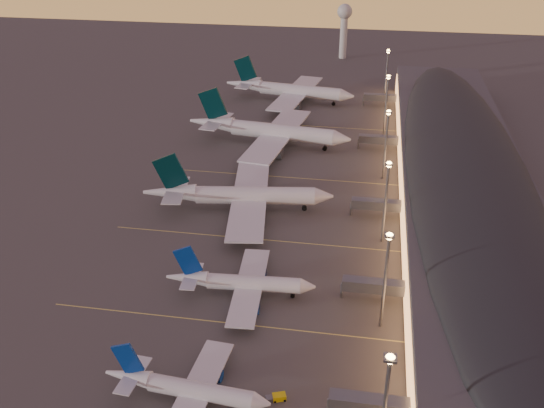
{
  "coord_description": "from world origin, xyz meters",
  "views": [
    {
      "loc": [
        29.62,
        -118.15,
        93.1
      ],
      "look_at": [
        2.0,
        45.0,
        7.0
      ],
      "focal_mm": 40.0,
      "sensor_mm": 36.0,
      "label": 1
    }
  ],
  "objects_px": {
    "airliner_wide_near": "(239,196)",
    "airliner_wide_far": "(289,90)",
    "airliner_wide_mid": "(268,131)",
    "radar_tower": "(344,22)",
    "baggage_tug_b": "(277,397)",
    "airliner_narrow_south": "(187,389)",
    "airliner_narrow_north": "(241,283)"
  },
  "relations": [
    {
      "from": "airliner_narrow_north",
      "to": "airliner_wide_mid",
      "type": "bearing_deg",
      "value": 92.26
    },
    {
      "from": "airliner_narrow_north",
      "to": "radar_tower",
      "type": "xyz_separation_m",
      "value": [
        9.7,
        253.03,
        18.3
      ]
    },
    {
      "from": "airliner_wide_mid",
      "to": "baggage_tug_b",
      "type": "distance_m",
      "value": 140.87
    },
    {
      "from": "radar_tower",
      "to": "airliner_narrow_south",
      "type": "bearing_deg",
      "value": -92.51
    },
    {
      "from": "airliner_narrow_north",
      "to": "radar_tower",
      "type": "height_order",
      "value": "radar_tower"
    },
    {
      "from": "airliner_wide_mid",
      "to": "airliner_wide_near",
      "type": "bearing_deg",
      "value": -81.95
    },
    {
      "from": "airliner_wide_mid",
      "to": "airliner_narrow_north",
      "type": "bearing_deg",
      "value": -76.33
    },
    {
      "from": "baggage_tug_b",
      "to": "airliner_wide_near",
      "type": "bearing_deg",
      "value": 88.17
    },
    {
      "from": "airliner_wide_near",
      "to": "airliner_wide_far",
      "type": "height_order",
      "value": "airliner_wide_far"
    },
    {
      "from": "airliner_wide_near",
      "to": "baggage_tug_b",
      "type": "xyz_separation_m",
      "value": [
        25.5,
        -80.17,
        -4.53
      ]
    },
    {
      "from": "airliner_narrow_south",
      "to": "airliner_wide_far",
      "type": "distance_m",
      "value": 200.1
    },
    {
      "from": "airliner_wide_far",
      "to": "airliner_narrow_south",
      "type": "bearing_deg",
      "value": -78.96
    },
    {
      "from": "airliner_wide_mid",
      "to": "radar_tower",
      "type": "relative_size",
      "value": 2.11
    },
    {
      "from": "airliner_wide_near",
      "to": "airliner_wide_far",
      "type": "xyz_separation_m",
      "value": [
        -0.23,
        116.36,
        0.3
      ]
    },
    {
      "from": "airliner_wide_mid",
      "to": "airliner_wide_far",
      "type": "relative_size",
      "value": 1.05
    },
    {
      "from": "airliner_wide_mid",
      "to": "baggage_tug_b",
      "type": "relative_size",
      "value": 15.42
    },
    {
      "from": "airliner_wide_near",
      "to": "airliner_wide_mid",
      "type": "distance_m",
      "value": 58.21
    },
    {
      "from": "airliner_wide_far",
      "to": "airliner_wide_near",
      "type": "bearing_deg",
      "value": -81.07
    },
    {
      "from": "airliner_narrow_north",
      "to": "airliner_wide_near",
      "type": "relative_size",
      "value": 0.63
    },
    {
      "from": "airliner_wide_near",
      "to": "airliner_narrow_north",
      "type": "bearing_deg",
      "value": -85.07
    },
    {
      "from": "airliner_wide_mid",
      "to": "airliner_wide_far",
      "type": "distance_m",
      "value": 58.16
    },
    {
      "from": "airliner_wide_near",
      "to": "airliner_wide_far",
      "type": "relative_size",
      "value": 0.95
    },
    {
      "from": "airliner_wide_mid",
      "to": "airliner_narrow_south",
      "type": "bearing_deg",
      "value": -79.15
    },
    {
      "from": "airliner_narrow_south",
      "to": "radar_tower",
      "type": "distance_m",
      "value": 291.78
    },
    {
      "from": "airliner_wide_far",
      "to": "baggage_tug_b",
      "type": "relative_size",
      "value": 14.67
    },
    {
      "from": "airliner_narrow_south",
      "to": "airliner_narrow_north",
      "type": "xyz_separation_m",
      "value": [
        3.04,
        37.87,
        0.3
      ]
    },
    {
      "from": "airliner_narrow_south",
      "to": "airliner_wide_far",
      "type": "xyz_separation_m",
      "value": [
        -7.77,
        199.94,
        2.11
      ]
    },
    {
      "from": "airliner_wide_far",
      "to": "radar_tower",
      "type": "bearing_deg",
      "value": 86.12
    },
    {
      "from": "airliner_wide_far",
      "to": "airliner_narrow_north",
      "type": "bearing_deg",
      "value": -77.37
    },
    {
      "from": "airliner_narrow_south",
      "to": "airliner_narrow_north",
      "type": "height_order",
      "value": "airliner_narrow_north"
    },
    {
      "from": "airliner_narrow_north",
      "to": "airliner_wide_near",
      "type": "distance_m",
      "value": 46.94
    },
    {
      "from": "radar_tower",
      "to": "baggage_tug_b",
      "type": "distance_m",
      "value": 288.33
    }
  ]
}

